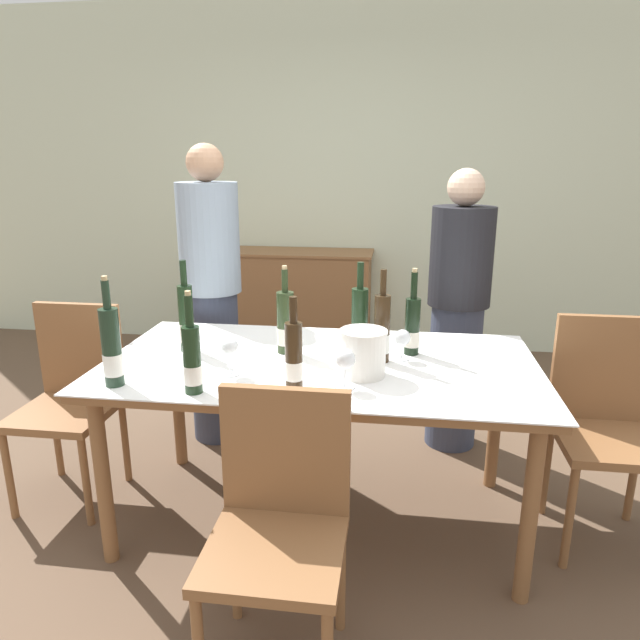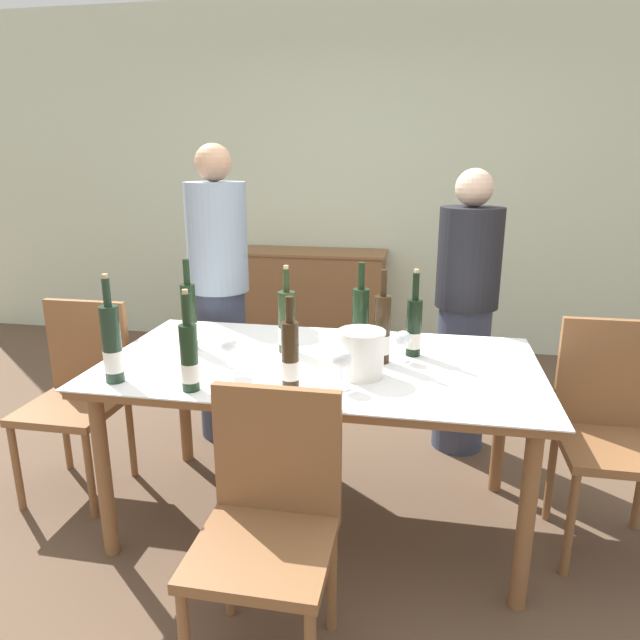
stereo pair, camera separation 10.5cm
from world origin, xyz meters
TOP-DOWN VIEW (x-y plane):
  - ground_plane at (0.00, 0.00)m, footprint 12.00×12.00m
  - back_wall at (0.00, 2.61)m, footprint 8.00×0.10m
  - sideboard_cabinet at (-0.56, 2.32)m, footprint 1.32×0.46m
  - dining_table at (0.00, 0.00)m, footprint 1.80×0.97m
  - ice_bucket at (0.19, -0.14)m, footprint 0.19×0.19m
  - wine_bottle_0 at (-0.60, 0.06)m, footprint 0.07×0.07m
  - wine_bottle_1 at (0.16, 0.11)m, footprint 0.07×0.07m
  - wine_bottle_2 at (-0.73, -0.36)m, footprint 0.07×0.07m
  - wine_bottle_3 at (0.25, 0.04)m, footprint 0.07×0.07m
  - wine_bottle_4 at (-0.16, 0.10)m, footprint 0.08×0.08m
  - wine_bottle_5 at (0.38, 0.15)m, footprint 0.07×0.07m
  - wine_bottle_6 at (-0.05, -0.30)m, footprint 0.07×0.07m
  - wine_bottle_7 at (-0.41, -0.39)m, footprint 0.07×0.07m
  - wine_glass_0 at (0.13, -0.27)m, footprint 0.08×0.08m
  - wine_glass_1 at (0.34, 0.07)m, footprint 0.07×0.07m
  - wine_glass_2 at (-0.33, -0.20)m, footprint 0.07×0.07m
  - chair_near_front at (-0.03, -0.72)m, footprint 0.42×0.42m
  - chair_left_end at (-1.20, 0.09)m, footprint 0.42×0.42m
  - chair_right_end at (1.20, 0.09)m, footprint 0.42×0.42m
  - person_host at (-0.71, 0.73)m, footprint 0.33×0.33m
  - person_guest_left at (0.64, 0.83)m, footprint 0.33×0.33m

SIDE VIEW (x-z plane):
  - ground_plane at x=0.00m, z-range 0.00..0.00m
  - sideboard_cabinet at x=-0.56m, z-range 0.00..0.85m
  - chair_near_front at x=-0.03m, z-range 0.07..0.95m
  - chair_left_end at x=-1.20m, z-range 0.07..0.99m
  - chair_right_end at x=1.20m, z-range 0.07..1.02m
  - dining_table at x=0.00m, z-range 0.31..1.07m
  - person_guest_left at x=0.64m, z-range 0.00..1.53m
  - person_host at x=-0.71m, z-range 0.00..1.66m
  - wine_glass_1 at x=0.34m, z-range 0.78..0.92m
  - ice_bucket at x=0.19m, z-range 0.76..0.95m
  - wine_glass_2 at x=-0.33m, z-range 0.79..0.94m
  - wine_glass_0 at x=0.13m, z-range 0.79..0.94m
  - wine_bottle_6 at x=-0.05m, z-range 0.71..1.06m
  - wine_bottle_5 at x=0.38m, z-range 0.69..1.07m
  - wine_bottle_7 at x=-0.41m, z-range 0.70..1.07m
  - wine_bottle_4 at x=-0.16m, z-range 0.70..1.08m
  - wine_bottle_3 at x=0.25m, z-range 0.70..1.09m
  - wine_bottle_1 at x=0.16m, z-range 0.70..1.10m
  - wine_bottle_2 at x=-0.73m, z-range 0.69..1.11m
  - wine_bottle_0 at x=-0.60m, z-range 0.70..1.10m
  - back_wall at x=0.00m, z-range 0.00..2.80m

